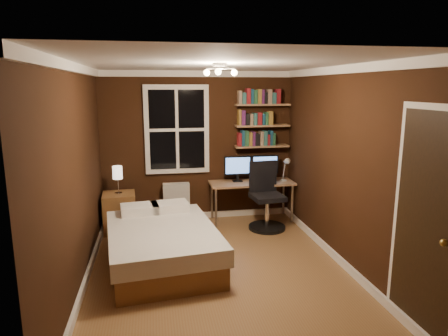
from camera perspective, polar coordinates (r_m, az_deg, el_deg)
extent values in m
plane|color=brown|center=(5.12, -0.75, -14.47)|extent=(4.20, 4.20, 0.00)
cube|color=black|center=(6.75, -3.73, 3.04)|extent=(3.20, 0.04, 2.50)
cube|color=black|center=(4.72, -20.32, -1.35)|extent=(0.04, 4.20, 2.50)
cube|color=black|center=(5.21, 16.85, 0.03)|extent=(0.04, 4.20, 2.50)
cube|color=white|center=(4.61, -0.83, 14.71)|extent=(3.20, 4.20, 0.02)
cube|color=white|center=(6.65, -6.74, 5.46)|extent=(1.06, 0.06, 1.46)
sphere|color=gold|center=(3.75, 28.90, -9.33)|extent=(0.06, 0.06, 0.06)
cube|color=#AB7B53|center=(6.84, 5.42, 3.13)|extent=(0.92, 0.22, 0.03)
cube|color=#AB7B53|center=(6.80, 5.48, 6.05)|extent=(0.92, 0.22, 0.03)
cube|color=#AB7B53|center=(6.78, 5.53, 8.99)|extent=(0.92, 0.22, 0.03)
cube|color=brown|center=(5.27, -8.73, -12.11)|extent=(1.44, 1.90, 0.28)
cube|color=white|center=(5.18, -8.82, -9.60)|extent=(1.52, 1.96, 0.21)
cube|color=white|center=(5.75, -11.97, -5.77)|extent=(0.55, 0.41, 0.12)
cube|color=white|center=(5.80, -7.77, -5.48)|extent=(0.55, 0.41, 0.12)
cube|color=brown|center=(6.51, -14.69, -6.15)|extent=(0.52, 0.52, 0.61)
cube|color=silver|center=(6.81, -6.80, -4.89)|extent=(0.44, 0.15, 0.66)
cube|color=#AB7B53|center=(6.75, 3.97, -2.12)|extent=(1.42, 0.53, 0.04)
cylinder|color=beige|center=(6.50, -1.15, -5.71)|extent=(0.04, 0.04, 0.64)
cylinder|color=beige|center=(6.81, 9.71, -5.06)|extent=(0.04, 0.04, 0.64)
cylinder|color=beige|center=(6.92, -1.75, -4.62)|extent=(0.04, 0.04, 0.64)
cylinder|color=beige|center=(7.22, 8.50, -4.07)|extent=(0.04, 0.04, 0.64)
cylinder|color=black|center=(6.53, 6.14, -8.40)|extent=(0.59, 0.59, 0.05)
cylinder|color=silver|center=(6.45, 6.19, -6.35)|extent=(0.07, 0.07, 0.44)
cube|color=black|center=(6.38, 6.24, -4.14)|extent=(0.53, 0.53, 0.08)
cube|color=black|center=(6.50, 5.58, -1.20)|extent=(0.46, 0.10, 0.50)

